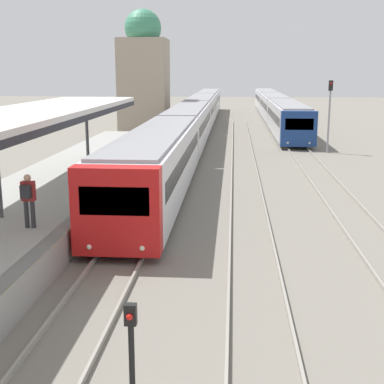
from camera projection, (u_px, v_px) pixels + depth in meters
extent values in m
cube|color=black|center=(54.00, 128.00, 16.78)|extent=(0.08, 26.94, 0.24)
cylinder|color=#47474C|center=(87.00, 133.00, 27.71)|extent=(0.16, 0.16, 3.07)
cylinder|color=#2D2D33|center=(27.00, 214.00, 16.32)|extent=(0.14, 0.14, 0.85)
cylinder|color=#2D2D33|center=(33.00, 214.00, 16.30)|extent=(0.14, 0.14, 0.85)
cube|color=maroon|center=(28.00, 191.00, 16.15)|extent=(0.40, 0.22, 0.60)
sphere|color=tan|center=(27.00, 178.00, 16.06)|extent=(0.22, 0.22, 0.22)
cube|color=#232328|center=(26.00, 192.00, 15.95)|extent=(0.30, 0.18, 0.40)
cube|color=red|center=(117.00, 211.00, 15.99)|extent=(2.67, 0.70, 2.69)
cube|color=black|center=(114.00, 201.00, 15.58)|extent=(2.08, 0.04, 0.86)
sphere|color=#EFEACC|center=(89.00, 247.00, 15.95)|extent=(0.16, 0.16, 0.16)
sphere|color=#EFEACC|center=(142.00, 248.00, 15.83)|extent=(0.16, 0.16, 0.16)
cube|color=silver|center=(157.00, 163.00, 24.31)|extent=(2.67, 16.42, 2.69)
cube|color=gray|center=(157.00, 132.00, 24.00)|extent=(2.35, 16.09, 0.12)
cube|color=black|center=(157.00, 156.00, 24.24)|extent=(2.69, 15.10, 0.70)
cylinder|color=black|center=(106.00, 221.00, 19.49)|extent=(0.12, 0.70, 0.70)
cylinder|color=black|center=(168.00, 222.00, 19.31)|extent=(0.12, 0.70, 0.70)
cylinder|color=black|center=(151.00, 169.00, 29.86)|extent=(0.12, 0.70, 0.70)
cylinder|color=black|center=(191.00, 169.00, 29.69)|extent=(0.12, 0.70, 0.70)
cube|color=silver|center=(188.00, 126.00, 40.61)|extent=(2.67, 16.42, 2.69)
cube|color=gray|center=(188.00, 107.00, 40.30)|extent=(2.35, 16.09, 0.12)
cube|color=black|center=(188.00, 122.00, 40.54)|extent=(2.69, 15.10, 0.70)
cylinder|color=black|center=(165.00, 153.00, 35.79)|extent=(0.12, 0.70, 0.70)
cylinder|color=black|center=(198.00, 153.00, 35.62)|extent=(0.12, 0.70, 0.70)
cylinder|color=black|center=(180.00, 134.00, 46.16)|extent=(0.12, 0.70, 0.70)
cylinder|color=black|center=(207.00, 135.00, 45.99)|extent=(0.12, 0.70, 0.70)
cube|color=silver|center=(201.00, 110.00, 56.91)|extent=(2.67, 16.42, 2.69)
cube|color=gray|center=(201.00, 97.00, 56.60)|extent=(2.35, 16.09, 0.12)
cube|color=black|center=(201.00, 107.00, 56.85)|extent=(2.69, 15.10, 0.70)
cylinder|color=black|center=(186.00, 127.00, 52.09)|extent=(0.12, 0.70, 0.70)
cylinder|color=black|center=(210.00, 127.00, 51.92)|extent=(0.12, 0.70, 0.70)
cylinder|color=black|center=(194.00, 118.00, 62.47)|extent=(0.12, 0.70, 0.70)
cylinder|color=black|center=(214.00, 118.00, 62.30)|extent=(0.12, 0.70, 0.70)
cube|color=silver|center=(209.00, 101.00, 73.22)|extent=(2.67, 16.42, 2.69)
cube|color=gray|center=(209.00, 91.00, 72.90)|extent=(2.35, 16.09, 0.12)
cube|color=black|center=(209.00, 99.00, 73.15)|extent=(2.69, 15.10, 0.70)
cylinder|color=black|center=(198.00, 114.00, 68.39)|extent=(0.12, 0.70, 0.70)
cylinder|color=black|center=(216.00, 114.00, 68.22)|extent=(0.12, 0.70, 0.70)
cylinder|color=black|center=(203.00, 108.00, 78.77)|extent=(0.12, 0.70, 0.70)
cylinder|color=black|center=(218.00, 108.00, 78.60)|extent=(0.12, 0.70, 0.70)
cube|color=navy|center=(299.00, 129.00, 39.10)|extent=(2.62, 0.70, 2.59)
cube|color=black|center=(299.00, 124.00, 38.70)|extent=(2.04, 0.04, 0.83)
sphere|color=#EFEACC|center=(288.00, 143.00, 39.05)|extent=(0.16, 0.16, 0.16)
sphere|color=#EFEACC|center=(309.00, 143.00, 38.93)|extent=(0.16, 0.16, 0.16)
cube|color=silver|center=(288.00, 119.00, 47.18)|extent=(2.62, 15.92, 2.59)
cube|color=gray|center=(288.00, 103.00, 46.88)|extent=(2.31, 15.60, 0.12)
cube|color=black|center=(288.00, 116.00, 47.12)|extent=(2.64, 14.65, 0.67)
cylinder|color=black|center=(279.00, 140.00, 42.50)|extent=(0.12, 0.70, 0.70)
cylinder|color=black|center=(308.00, 140.00, 42.34)|extent=(0.12, 0.70, 0.70)
cylinder|color=black|center=(271.00, 127.00, 52.57)|extent=(0.12, 0.70, 0.70)
cylinder|color=black|center=(293.00, 127.00, 52.40)|extent=(0.12, 0.70, 0.70)
cube|color=silver|center=(274.00, 107.00, 63.00)|extent=(2.62, 15.92, 2.59)
cube|color=gray|center=(275.00, 95.00, 62.70)|extent=(2.31, 15.60, 0.12)
cube|color=black|center=(274.00, 104.00, 62.94)|extent=(2.64, 14.65, 0.67)
cylinder|color=black|center=(267.00, 121.00, 58.33)|extent=(0.12, 0.70, 0.70)
cylinder|color=black|center=(288.00, 121.00, 58.16)|extent=(0.12, 0.70, 0.70)
cylinder|color=black|center=(262.00, 114.00, 68.39)|extent=(0.12, 0.70, 0.70)
cylinder|color=black|center=(280.00, 114.00, 68.22)|extent=(0.12, 0.70, 0.70)
cube|color=silver|center=(266.00, 100.00, 78.83)|extent=(2.62, 15.92, 2.59)
cube|color=gray|center=(267.00, 90.00, 78.53)|extent=(2.31, 15.60, 0.12)
cube|color=black|center=(266.00, 98.00, 78.76)|extent=(2.64, 14.65, 0.67)
cylinder|color=black|center=(260.00, 110.00, 74.15)|extent=(0.12, 0.70, 0.70)
cylinder|color=black|center=(276.00, 110.00, 73.98)|extent=(0.12, 0.70, 0.70)
cylinder|color=black|center=(257.00, 106.00, 84.21)|extent=(0.12, 0.70, 0.70)
cylinder|color=black|center=(271.00, 106.00, 84.04)|extent=(0.12, 0.70, 0.70)
cylinder|color=black|center=(132.00, 371.00, 8.86)|extent=(0.10, 0.10, 1.68)
cube|color=black|center=(131.00, 314.00, 8.64)|extent=(0.20, 0.14, 0.36)
sphere|color=red|center=(129.00, 317.00, 8.55)|extent=(0.11, 0.11, 0.11)
cylinder|color=gray|center=(329.00, 117.00, 37.61)|extent=(0.14, 0.14, 5.06)
cube|color=black|center=(331.00, 85.00, 37.13)|extent=(0.28, 0.20, 0.70)
sphere|color=red|center=(331.00, 83.00, 36.98)|extent=(0.14, 0.14, 0.14)
cube|color=gray|center=(144.00, 87.00, 49.45)|extent=(4.33, 4.33, 8.58)
sphere|color=#3D8966|center=(143.00, 28.00, 48.30)|extent=(3.33, 3.33, 3.33)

